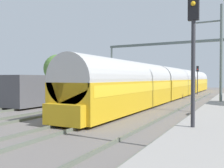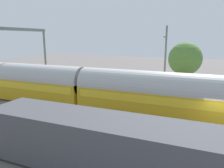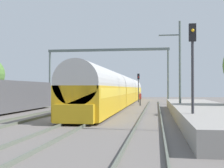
{
  "view_description": "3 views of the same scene",
  "coord_description": "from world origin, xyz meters",
  "px_view_note": "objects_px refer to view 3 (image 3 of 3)",
  "views": [
    {
      "loc": [
        10.18,
        -14.61,
        2.59
      ],
      "look_at": [
        2.17,
        0.98,
        2.18
      ],
      "focal_mm": 40.13,
      "sensor_mm": 36.0,
      "label": 1
    },
    {
      "loc": [
        -15.4,
        1.72,
        6.72
      ],
      "look_at": [
        1.15,
        8.56,
        2.83
      ],
      "focal_mm": 34.28,
      "sensor_mm": 36.0,
      "label": 2
    },
    {
      "loc": [
        6.91,
        -21.83,
        2.16
      ],
      "look_at": [
        1.09,
        18.7,
        2.78
      ],
      "focal_mm": 49.77,
      "sensor_mm": 36.0,
      "label": 3
    }
  ],
  "objects_px": {
    "passenger_train": "(121,90)",
    "railway_signal_far": "(138,84)",
    "person_crossing": "(140,98)",
    "catenary_gantry": "(107,62)",
    "railway_signal_near": "(193,63)",
    "freight_car": "(13,96)"
  },
  "relations": [
    {
      "from": "passenger_train",
      "to": "freight_car",
      "type": "distance_m",
      "value": 16.68
    },
    {
      "from": "passenger_train",
      "to": "person_crossing",
      "type": "relative_size",
      "value": 28.44
    },
    {
      "from": "person_crossing",
      "to": "railway_signal_near",
      "type": "bearing_deg",
      "value": 174.82
    },
    {
      "from": "passenger_train",
      "to": "person_crossing",
      "type": "xyz_separation_m",
      "value": [
        2.67,
        -2.23,
        -0.94
      ]
    },
    {
      "from": "person_crossing",
      "to": "railway_signal_near",
      "type": "relative_size",
      "value": 0.32
    },
    {
      "from": "passenger_train",
      "to": "railway_signal_far",
      "type": "xyz_separation_m",
      "value": [
        1.92,
        6.99,
        0.96
      ]
    },
    {
      "from": "railway_signal_near",
      "to": "railway_signal_far",
      "type": "bearing_deg",
      "value": 98.05
    },
    {
      "from": "passenger_train",
      "to": "railway_signal_far",
      "type": "distance_m",
      "value": 7.31
    },
    {
      "from": "passenger_train",
      "to": "railway_signal_near",
      "type": "relative_size",
      "value": 8.99
    },
    {
      "from": "person_crossing",
      "to": "railway_signal_far",
      "type": "distance_m",
      "value": 9.45
    },
    {
      "from": "person_crossing",
      "to": "catenary_gantry",
      "type": "height_order",
      "value": "catenary_gantry"
    },
    {
      "from": "passenger_train",
      "to": "railway_signal_near",
      "type": "distance_m",
      "value": 26.67
    },
    {
      "from": "passenger_train",
      "to": "catenary_gantry",
      "type": "distance_m",
      "value": 4.78
    },
    {
      "from": "railway_signal_near",
      "to": "railway_signal_far",
      "type": "xyz_separation_m",
      "value": [
        -4.64,
        32.8,
        -0.55
      ]
    },
    {
      "from": "passenger_train",
      "to": "railway_signal_near",
      "type": "xyz_separation_m",
      "value": [
        6.56,
        -25.81,
        1.51
      ]
    },
    {
      "from": "railway_signal_near",
      "to": "catenary_gantry",
      "type": "xyz_separation_m",
      "value": [
        -8.73,
        27.31,
        2.48
      ]
    },
    {
      "from": "passenger_train",
      "to": "freight_car",
      "type": "xyz_separation_m",
      "value": [
        -8.68,
        -14.23,
        -0.5
      ]
    },
    {
      "from": "freight_car",
      "to": "catenary_gantry",
      "type": "xyz_separation_m",
      "value": [
        6.51,
        15.73,
        4.49
      ]
    },
    {
      "from": "catenary_gantry",
      "to": "person_crossing",
      "type": "bearing_deg",
      "value": -37.62
    },
    {
      "from": "passenger_train",
      "to": "catenary_gantry",
      "type": "bearing_deg",
      "value": 145.32
    },
    {
      "from": "freight_car",
      "to": "catenary_gantry",
      "type": "distance_m",
      "value": 17.6
    },
    {
      "from": "passenger_train",
      "to": "freight_car",
      "type": "height_order",
      "value": "passenger_train"
    }
  ]
}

